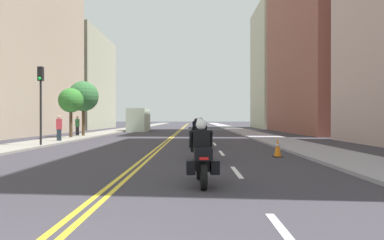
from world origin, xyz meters
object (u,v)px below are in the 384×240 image
Objects in this scene: street_tree_1 at (83,96)px; motorcycle_4 at (199,130)px; motorcycle_6 at (197,128)px; motorcycle_7 at (196,126)px; parked_truck at (139,121)px; motorcycle_1 at (200,143)px; motorcycle_3 at (201,133)px; pedestrian_0 at (59,128)px; traffic_cone_0 at (278,147)px; pedestrian_1 at (77,126)px; motorcycle_0 at (202,159)px; street_tree_0 at (71,101)px; traffic_light_near at (41,92)px; motorcycle_5 at (196,129)px; motorcycle_2 at (201,137)px.

motorcycle_4 is at bearing -16.83° from street_tree_1.
motorcycle_6 reaches higher than motorcycle_7.
street_tree_1 is at bearing -101.25° from parked_truck.
street_tree_1 is (-10.01, 3.03, 2.86)m from motorcycle_4.
motorcycle_7 is (-0.01, 29.36, -0.01)m from motorcycle_1.
motorcycle_6 is (-0.03, 9.70, -0.02)m from motorcycle_4.
motorcycle_1 is 1.01× the size of motorcycle_3.
pedestrian_0 reaches higher than motorcycle_6.
street_tree_1 is (-10.09, 7.58, 2.85)m from motorcycle_3.
pedestrian_1 reaches higher than traffic_cone_0.
motorcycle_0 is 0.32× the size of parked_truck.
motorcycle_3 is 1.06× the size of motorcycle_6.
motorcycle_7 is 17.90m from street_tree_0.
street_tree_1 reaches higher than pedestrian_1.
traffic_light_near is 25.19m from parked_truck.
parked_truck is at bearing 120.15° from motorcycle_5.
motorcycle_2 is at bearing -43.06° from street_tree_0.
motorcycle_2 is at bearing -73.39° from pedestrian_1.
street_tree_0 reaches higher than motorcycle_6.
pedestrian_1 is (-13.91, 17.13, 0.53)m from traffic_cone_0.
motorcycle_0 is 29.57m from motorcycle_6.
street_tree_0 is 0.83× the size of street_tree_1.
street_tree_1 is (-0.61, 7.34, 2.59)m from pedestrian_0.
motorcycle_0 is at bearing -88.43° from motorcycle_2.
street_tree_1 is (-9.89, -11.77, 2.88)m from motorcycle_7.
motorcycle_1 is 5.25m from motorcycle_2.
motorcycle_3 is at bearing 165.74° from pedestrian_0.
motorcycle_5 reaches higher than motorcycle_0.
street_tree_1 is at bearing 116.28° from motorcycle_1.
street_tree_1 is (0.74, -0.69, 2.60)m from pedestrian_1.
motorcycle_2 is (0.11, 5.25, -0.01)m from motorcycle_1.
motorcycle_4 is 10.84m from street_tree_1.
motorcycle_6 is 5.10m from motorcycle_7.
motorcycle_7 is at bearing 86.94° from motorcycle_1.
motorcycle_3 is 22.74m from parked_truck.
pedestrian_1 reaches higher than motorcycle_7.
motorcycle_6 is at bearing 92.49° from motorcycle_2.
motorcycle_3 is at bearing 21.20° from traffic_light_near.
parked_truck is (2.16, 21.27, 0.34)m from pedestrian_0.
pedestrian_1 is at bearing -151.80° from motorcycle_6.
motorcycle_0 is at bearing -79.12° from parked_truck.
pedestrian_1 is at bearing 111.05° from motorcycle_0.
motorcycle_3 is at bearing -90.54° from motorcycle_6.
motorcycle_0 is at bearing -117.20° from traffic_cone_0.
motorcycle_2 is 0.34× the size of parked_truck.
motorcycle_4 is at bearing -87.44° from motorcycle_5.
motorcycle_1 is at bearing -89.66° from motorcycle_5.
street_tree_1 reaches higher than parked_truck.
traffic_light_near is at bearing -124.24° from motorcycle_5.
street_tree_0 reaches higher than traffic_cone_0.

